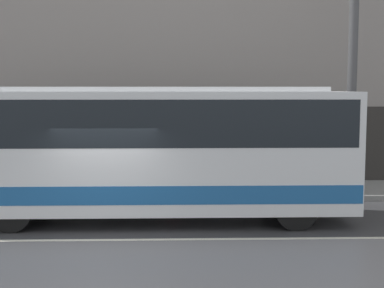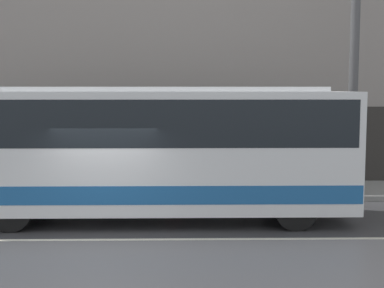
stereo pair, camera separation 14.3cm
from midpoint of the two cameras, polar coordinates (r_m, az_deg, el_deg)
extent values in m
plane|color=#38383A|center=(12.49, -9.89, -10.06)|extent=(60.00, 60.00, 0.00)
cube|color=gray|center=(17.70, -7.37, -5.01)|extent=(60.00, 2.83, 0.17)
cube|color=#2D2B28|center=(18.89, -7.00, -0.29)|extent=(60.00, 0.06, 2.80)
cube|color=beige|center=(12.49, -9.89, -10.04)|extent=(54.00, 0.14, 0.01)
cube|color=white|center=(13.85, -5.84, -0.63)|extent=(10.87, 2.48, 3.00)
cube|color=#1E5999|center=(13.99, -5.80, -4.50)|extent=(10.81, 2.51, 0.45)
cube|color=black|center=(13.79, -5.87, 2.46)|extent=(10.54, 2.50, 1.14)
cube|color=orange|center=(14.40, 16.07, 4.64)|extent=(0.12, 1.86, 0.28)
cube|color=white|center=(13.76, -5.90, 5.83)|extent=(9.24, 2.11, 0.12)
cylinder|color=black|center=(13.27, 10.73, -6.82)|extent=(1.04, 0.28, 1.04)
cylinder|color=black|center=(15.34, 9.01, -5.06)|extent=(1.04, 0.28, 1.04)
cylinder|color=black|center=(13.59, -19.08, -6.74)|extent=(1.04, 0.28, 1.04)
cylinder|color=black|center=(15.62, -16.70, -5.04)|extent=(1.04, 0.28, 1.04)
cylinder|color=#4C4C4F|center=(17.22, 16.55, 9.18)|extent=(0.29, 0.29, 8.62)
cylinder|color=maroon|center=(17.73, -2.40, -2.22)|extent=(0.36, 0.36, 1.49)
sphere|color=tan|center=(17.63, -2.41, 0.62)|extent=(0.27, 0.27, 0.27)
camera|label=1|loc=(0.07, -90.30, -0.03)|focal=50.00mm
camera|label=2|loc=(0.07, 89.70, 0.03)|focal=50.00mm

